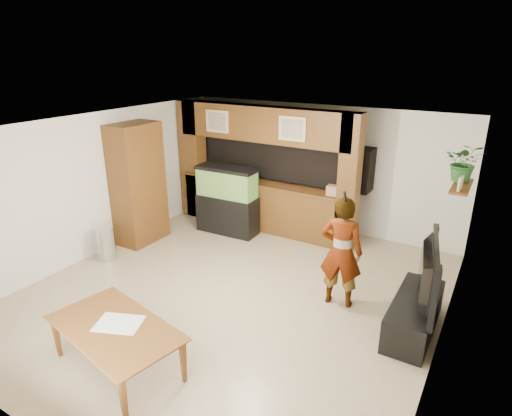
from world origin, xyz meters
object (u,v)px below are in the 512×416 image
Objects in this scene: person at (341,252)px; aquarium at (227,201)px; pantry_cabinet at (138,184)px; television at (420,272)px; dining_table at (115,349)px.

aquarium is at bearing -33.81° from person.
aquarium is at bearing 43.74° from pantry_cabinet.
television is 0.87× the size of dining_table.
aquarium is (1.26, 1.21, -0.49)m from pantry_cabinet.
aquarium is 3.28m from person.
television is at bearing -3.21° from pantry_cabinet.
aquarium is 0.84× the size of dining_table.
television is 0.85× the size of person.
television is 3.95m from dining_table.
pantry_cabinet is 1.67× the size of aquarium.
person is (4.22, -0.18, -0.32)m from pantry_cabinet.
pantry_cabinet is at bearing -11.20° from person.
pantry_cabinet is at bearing -138.66° from aquarium.
pantry_cabinet is 3.92m from dining_table.
television is at bearing -22.61° from aquarium.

